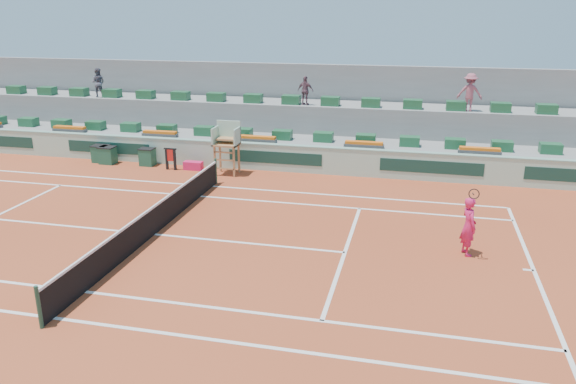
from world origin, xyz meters
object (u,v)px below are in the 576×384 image
drink_cooler_a (147,157)px  umpire_chair (227,141)px  player_bag (193,166)px  tennis_player (469,226)px

drink_cooler_a → umpire_chair: bearing=-6.1°
player_bag → drink_cooler_a: bearing=175.1°
player_bag → umpire_chair: 2.26m
umpire_chair → tennis_player: 12.11m
umpire_chair → tennis_player: size_ratio=1.05×
drink_cooler_a → tennis_player: size_ratio=0.37×
umpire_chair → drink_cooler_a: size_ratio=2.86×
tennis_player → umpire_chair: bearing=146.1°
umpire_chair → tennis_player: bearing=-33.9°
player_bag → tennis_player: tennis_player is taller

